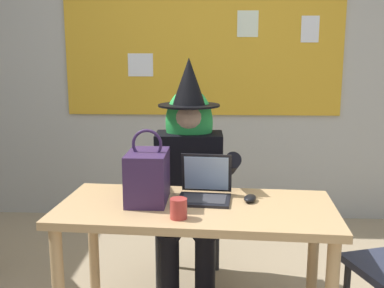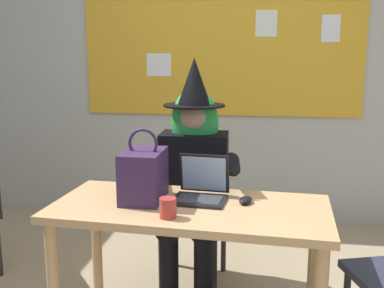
# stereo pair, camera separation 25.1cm
# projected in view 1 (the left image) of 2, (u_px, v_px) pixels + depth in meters

# --- Properties ---
(wall_back_bulletin) EXTENTS (6.12, 2.04, 2.90)m
(wall_back_bulletin) POSITION_uv_depth(u_px,v_px,m) (203.00, 56.00, 3.95)
(wall_back_bulletin) COLOR #B2B2AD
(wall_back_bulletin) RESTS_ON ground
(desk_main) EXTENTS (1.42, 0.72, 0.73)m
(desk_main) POSITION_uv_depth(u_px,v_px,m) (196.00, 224.00, 2.29)
(desk_main) COLOR tan
(desk_main) RESTS_ON ground
(chair_at_desk) EXTENTS (0.45, 0.45, 0.92)m
(chair_at_desk) POSITION_uv_depth(u_px,v_px,m) (191.00, 201.00, 2.98)
(chair_at_desk) COLOR black
(chair_at_desk) RESTS_ON ground
(person_costumed) EXTENTS (0.60, 0.66, 1.46)m
(person_costumed) POSITION_uv_depth(u_px,v_px,m) (189.00, 164.00, 2.80)
(person_costumed) COLOR black
(person_costumed) RESTS_ON ground
(laptop) EXTENTS (0.29, 0.27, 0.23)m
(laptop) POSITION_uv_depth(u_px,v_px,m) (205.00, 189.00, 2.37)
(laptop) COLOR black
(laptop) RESTS_ON desk_main
(computer_mouse) EXTENTS (0.09, 0.12, 0.03)m
(computer_mouse) POSITION_uv_depth(u_px,v_px,m) (250.00, 198.00, 2.32)
(computer_mouse) COLOR black
(computer_mouse) RESTS_ON desk_main
(handbag) EXTENTS (0.20, 0.30, 0.38)m
(handbag) POSITION_uv_depth(u_px,v_px,m) (148.00, 176.00, 2.31)
(handbag) COLOR #38234C
(handbag) RESTS_ON desk_main
(coffee_mug) EXTENTS (0.08, 0.08, 0.09)m
(coffee_mug) POSITION_uv_depth(u_px,v_px,m) (179.00, 209.00, 2.08)
(coffee_mug) COLOR #B23833
(coffee_mug) RESTS_ON desk_main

